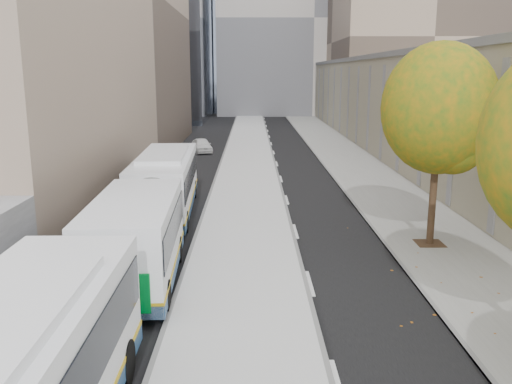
{
  "coord_description": "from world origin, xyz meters",
  "views": [
    {
      "loc": [
        -3.58,
        1.19,
        6.82
      ],
      "look_at": [
        -3.42,
        20.73,
        2.5
      ],
      "focal_mm": 38.0,
      "sensor_mm": 36.0,
      "label": 1
    }
  ],
  "objects": [
    {
      "name": "bus_platform",
      "position": [
        -3.88,
        35.0,
        0.07
      ],
      "size": [
        4.25,
        150.0,
        0.15
      ],
      "primitive_type": "cube",
      "color": "silver",
      "rests_on": "ground"
    },
    {
      "name": "sidewalk",
      "position": [
        4.12,
        35.0,
        0.04
      ],
      "size": [
        4.75,
        150.0,
        0.08
      ],
      "primitive_type": "cube",
      "color": "gray",
      "rests_on": "ground"
    },
    {
      "name": "building_tan",
      "position": [
        15.5,
        64.0,
        4.0
      ],
      "size": [
        18.0,
        92.0,
        8.0
      ],
      "primitive_type": "cube",
      "color": "gray",
      "rests_on": "ground"
    },
    {
      "name": "building_far_block",
      "position": [
        6.0,
        96.0,
        15.0
      ],
      "size": [
        30.0,
        18.0,
        30.0
      ],
      "primitive_type": "cube",
      "color": "#AFA7A1",
      "rests_on": "ground"
    },
    {
      "name": "tree_d",
      "position": [
        3.6,
        22.0,
        5.47
      ],
      "size": [
        4.4,
        4.4,
        7.6
      ],
      "color": "black",
      "rests_on": "sidewalk"
    },
    {
      "name": "bus_far",
      "position": [
        -7.6,
        23.23,
        1.58
      ],
      "size": [
        3.36,
        17.44,
        2.89
      ],
      "rotation": [
        0.0,
        0.0,
        0.05
      ],
      "color": "white",
      "rests_on": "ground"
    },
    {
      "name": "distant_car",
      "position": [
        -7.93,
        48.24,
        0.61
      ],
      "size": [
        2.33,
        3.85,
        1.23
      ],
      "primitive_type": "imported",
      "rotation": [
        0.0,
        0.0,
        0.26
      ],
      "color": "white",
      "rests_on": "ground"
    }
  ]
}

